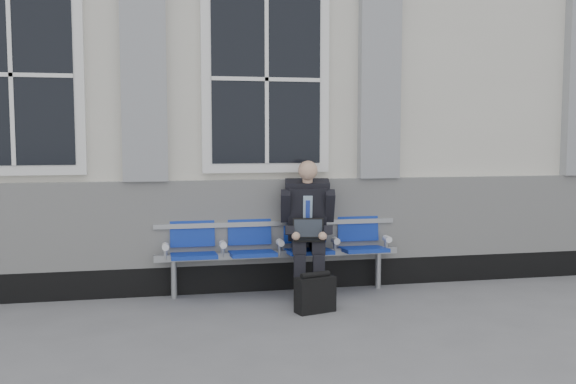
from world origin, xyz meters
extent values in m
plane|color=slate|center=(0.00, 0.00, 0.00)|extent=(70.00, 70.00, 0.00)
cube|color=beige|center=(0.00, 3.50, 2.10)|extent=(14.00, 4.00, 4.20)
cube|color=black|center=(0.00, 1.47, 0.15)|extent=(14.00, 0.10, 0.30)
cube|color=silver|center=(0.00, 1.46, 0.75)|extent=(14.00, 0.08, 0.90)
cube|color=gray|center=(-0.90, 1.44, 2.40)|extent=(0.45, 0.14, 2.40)
cube|color=gray|center=(1.60, 1.44, 2.40)|extent=(0.45, 0.14, 2.40)
cube|color=white|center=(-2.15, 1.46, 2.25)|extent=(1.35, 0.10, 1.95)
cube|color=black|center=(-2.15, 1.41, 2.25)|extent=(1.15, 0.02, 1.75)
cube|color=white|center=(0.35, 1.46, 2.25)|extent=(1.35, 0.10, 1.95)
cube|color=black|center=(0.35, 1.41, 2.25)|extent=(1.15, 0.02, 1.75)
cube|color=#9EA0A3|center=(0.46, 1.30, 0.42)|extent=(2.60, 0.07, 0.07)
cube|color=#9EA0A3|center=(0.46, 1.42, 0.73)|extent=(2.60, 0.05, 0.05)
cylinder|color=#9EA0A3|center=(-0.64, 1.30, 0.20)|extent=(0.06, 0.06, 0.39)
cylinder|color=#9EA0A3|center=(1.56, 1.30, 0.20)|extent=(0.06, 0.06, 0.39)
cube|color=#0A2896|center=(-0.44, 1.22, 0.45)|extent=(0.46, 0.42, 0.07)
cube|color=#0A2896|center=(-0.44, 1.43, 0.71)|extent=(0.46, 0.10, 0.40)
cube|color=#0A2896|center=(0.16, 1.22, 0.45)|extent=(0.46, 0.42, 0.07)
cube|color=#0A2896|center=(0.16, 1.43, 0.71)|extent=(0.46, 0.10, 0.40)
cube|color=#0A2896|center=(0.76, 1.22, 0.45)|extent=(0.46, 0.42, 0.07)
cube|color=#0A2896|center=(0.76, 1.43, 0.71)|extent=(0.46, 0.10, 0.40)
cube|color=#0A2896|center=(1.36, 1.22, 0.45)|extent=(0.46, 0.42, 0.07)
cube|color=#0A2896|center=(1.36, 1.43, 0.71)|extent=(0.46, 0.10, 0.40)
cylinder|color=white|center=(-0.72, 1.25, 0.55)|extent=(0.07, 0.12, 0.07)
cylinder|color=white|center=(-0.14, 1.25, 0.55)|extent=(0.07, 0.12, 0.07)
cylinder|color=white|center=(0.46, 1.25, 0.55)|extent=(0.07, 0.12, 0.07)
cylinder|color=white|center=(1.06, 1.25, 0.55)|extent=(0.07, 0.12, 0.07)
cylinder|color=white|center=(1.64, 1.25, 0.55)|extent=(0.07, 0.12, 0.07)
cube|color=black|center=(0.59, 0.88, 0.04)|extent=(0.15, 0.26, 0.09)
cube|color=black|center=(0.78, 0.85, 0.04)|extent=(0.15, 0.26, 0.09)
cube|color=black|center=(0.60, 0.94, 0.25)|extent=(0.14, 0.14, 0.47)
cube|color=black|center=(0.79, 0.90, 0.25)|extent=(0.14, 0.14, 0.47)
cube|color=black|center=(0.64, 1.15, 0.54)|extent=(0.21, 0.45, 0.13)
cube|color=black|center=(0.83, 1.11, 0.54)|extent=(0.21, 0.45, 0.13)
cube|color=black|center=(0.77, 1.32, 0.85)|extent=(0.46, 0.39, 0.61)
cube|color=#A4C3D8|center=(0.75, 1.21, 0.87)|extent=(0.11, 0.11, 0.34)
cube|color=#243DAC|center=(0.74, 1.20, 0.85)|extent=(0.06, 0.08, 0.29)
cube|color=black|center=(0.76, 1.29, 1.14)|extent=(0.49, 0.31, 0.14)
cylinder|color=tan|center=(0.75, 1.24, 1.21)|extent=(0.11, 0.11, 0.10)
sphere|color=tan|center=(0.74, 1.19, 1.31)|extent=(0.20, 0.20, 0.20)
cube|color=black|center=(0.52, 1.27, 0.93)|extent=(0.14, 0.29, 0.36)
cube|color=black|center=(0.98, 1.18, 0.93)|extent=(0.14, 0.29, 0.36)
cube|color=black|center=(0.53, 1.09, 0.70)|extent=(0.14, 0.31, 0.14)
cube|color=black|center=(0.91, 1.02, 0.70)|extent=(0.14, 0.31, 0.14)
sphere|color=tan|center=(0.56, 0.95, 0.66)|extent=(0.09, 0.09, 0.09)
sphere|color=tan|center=(0.83, 0.90, 0.66)|extent=(0.09, 0.09, 0.09)
cube|color=black|center=(0.71, 1.00, 0.61)|extent=(0.35, 0.27, 0.02)
cube|color=black|center=(0.73, 1.11, 0.72)|extent=(0.33, 0.14, 0.20)
cube|color=black|center=(0.73, 1.10, 0.72)|extent=(0.30, 0.12, 0.17)
cube|color=black|center=(0.66, 0.52, 0.17)|extent=(0.41, 0.26, 0.34)
cylinder|color=black|center=(0.66, 0.52, 0.36)|extent=(0.30, 0.14, 0.06)
camera|label=1|loc=(-0.80, -5.25, 1.67)|focal=40.00mm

